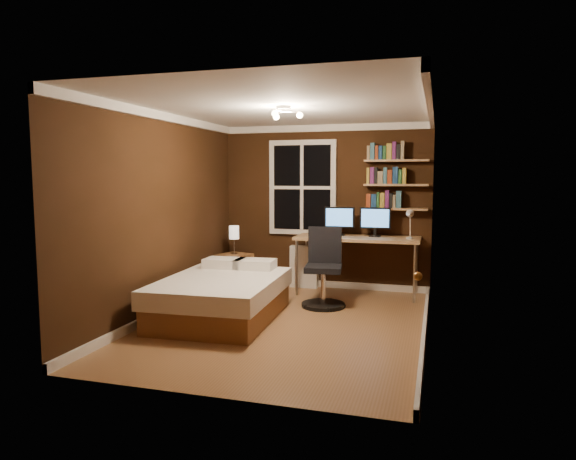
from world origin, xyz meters
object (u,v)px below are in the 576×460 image
(bed, at_px, (222,297))
(desk_lamp, at_px, (410,224))
(monitor_right, at_px, (375,222))
(bedside_lamp, at_px, (234,240))
(desk, at_px, (357,241))
(office_chair, at_px, (324,276))
(monitor_left, at_px, (339,221))
(nightstand, at_px, (234,272))
(radiator, at_px, (304,267))

(bed, bearing_deg, desk_lamp, 34.37)
(monitor_right, bearing_deg, bed, -131.52)
(bedside_lamp, bearing_deg, desk, 5.58)
(office_chair, bearing_deg, bedside_lamp, 150.25)
(bed, relative_size, desk_lamp, 4.33)
(monitor_left, xyz_separation_m, desk_lamp, (1.03, -0.22, 0.01))
(nightstand, xyz_separation_m, office_chair, (1.54, -0.63, 0.13))
(monitor_left, relative_size, office_chair, 0.43)
(bed, bearing_deg, bedside_lamp, 104.16)
(radiator, xyz_separation_m, monitor_right, (1.10, -0.15, 0.74))
(desk, xyz_separation_m, monitor_left, (-0.28, 0.09, 0.27))
(bedside_lamp, xyz_separation_m, monitor_right, (2.10, 0.27, 0.30))
(nightstand, bearing_deg, desk_lamp, 19.28)
(bed, distance_m, desk, 2.28)
(nightstand, height_order, radiator, radiator)
(desk, relative_size, monitor_left, 4.01)
(nightstand, bearing_deg, office_chair, -4.17)
(monitor_right, distance_m, office_chair, 1.25)
(monitor_right, bearing_deg, radiator, 172.23)
(office_chair, bearing_deg, desk, 61.15)
(nightstand, height_order, monitor_left, monitor_left)
(nightstand, xyz_separation_m, monitor_right, (2.10, 0.27, 0.79))
(bed, distance_m, monitor_right, 2.57)
(desk, height_order, monitor_right, monitor_right)
(radiator, height_order, desk, desk)
(bedside_lamp, height_order, monitor_left, monitor_left)
(bed, distance_m, bedside_lamp, 1.70)
(radiator, distance_m, desk, 1.01)
(desk, relative_size, monitor_right, 4.01)
(bed, xyz_separation_m, bedside_lamp, (-0.48, 1.56, 0.49))
(desk, xyz_separation_m, desk_lamp, (0.75, -0.13, 0.28))
(monitor_left, bearing_deg, desk_lamp, -12.06)
(radiator, bearing_deg, monitor_right, -7.77)
(bed, xyz_separation_m, nightstand, (-0.48, 1.56, 0.00))
(monitor_left, distance_m, desk_lamp, 1.06)
(nightstand, bearing_deg, desk, 23.75)
(bedside_lamp, relative_size, desk, 0.24)
(desk, bearing_deg, desk_lamp, -9.94)
(nightstand, bearing_deg, monitor_right, 25.52)
(bedside_lamp, bearing_deg, radiator, 22.90)
(monitor_right, height_order, office_chair, monitor_right)
(nightstand, bearing_deg, monitor_left, 27.94)
(bed, distance_m, nightstand, 1.63)
(desk_lamp, bearing_deg, nightstand, -178.89)
(monitor_right, height_order, desk_lamp, desk_lamp)
(monitor_left, height_order, monitor_right, same)
(desk, height_order, desk_lamp, desk_lamp)
(desk_lamp, distance_m, office_chair, 1.43)
(bed, distance_m, radiator, 2.05)
(desk, bearing_deg, bedside_lamp, -174.42)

